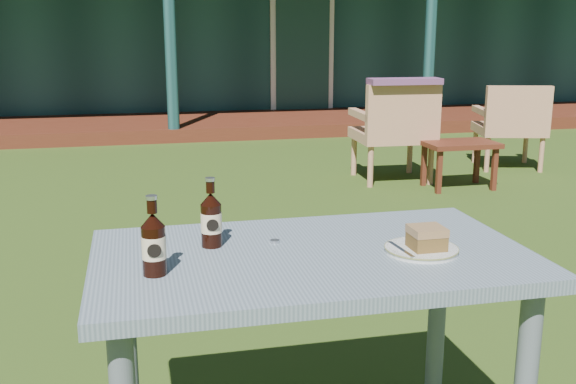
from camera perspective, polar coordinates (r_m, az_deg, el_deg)
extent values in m
plane|color=#334916|center=(3.59, -4.69, -7.98)|extent=(80.00, 80.00, 0.00)
cube|color=#183E3E|center=(12.82, -11.18, 13.28)|extent=(15.00, 6.00, 2.60)
cube|color=#512113|center=(9.01, -9.92, 5.50)|extent=(15.00, 1.80, 0.16)
cylinder|color=#183E3E|center=(8.12, -9.93, 12.75)|extent=(0.14, 0.14, 2.45)
cylinder|color=#183E3E|center=(8.92, 11.95, 12.72)|extent=(0.14, 0.14, 2.45)
cube|color=white|center=(10.10, 1.20, 11.80)|extent=(0.95, 0.06, 2.00)
cube|color=#193D38|center=(10.07, 1.24, 11.79)|extent=(0.80, 0.04, 1.85)
cube|color=slate|center=(1.88, 2.06, -5.67)|extent=(1.20, 0.70, 0.04)
cylinder|color=slate|center=(2.21, -13.43, -13.09)|extent=(0.06, 0.06, 0.68)
cylinder|color=slate|center=(2.42, 12.47, -10.63)|extent=(0.06, 0.06, 0.68)
cylinder|color=silver|center=(1.90, 11.22, -4.81)|extent=(0.20, 0.20, 0.01)
cylinder|color=olive|center=(1.90, 11.23, -4.67)|extent=(0.20, 0.20, 0.00)
cube|color=brown|center=(1.89, 11.65, -4.12)|extent=(0.09, 0.08, 0.04)
cube|color=olive|center=(1.88, 11.69, -3.22)|extent=(0.09, 0.09, 0.02)
cube|color=silver|center=(1.87, 9.53, -4.81)|extent=(0.02, 0.14, 0.00)
cylinder|color=black|center=(1.91, -6.50, -2.83)|extent=(0.06, 0.06, 0.12)
cone|color=black|center=(1.89, -6.57, -0.57)|extent=(0.06, 0.06, 0.03)
cylinder|color=black|center=(1.88, -6.59, 0.43)|extent=(0.02, 0.02, 0.03)
cylinder|color=silver|center=(1.88, -6.61, 1.07)|extent=(0.03, 0.03, 0.01)
cylinder|color=beige|center=(1.91, -6.51, -2.56)|extent=(0.06, 0.06, 0.06)
cylinder|color=black|center=(1.88, -6.41, -2.81)|extent=(0.03, 0.00, 0.03)
cylinder|color=black|center=(1.72, -11.27, -4.90)|extent=(0.06, 0.06, 0.13)
cone|color=black|center=(1.69, -11.40, -2.32)|extent=(0.06, 0.06, 0.03)
cylinder|color=black|center=(1.68, -11.45, -1.18)|extent=(0.03, 0.03, 0.03)
cylinder|color=silver|center=(1.68, -11.49, -0.45)|extent=(0.03, 0.03, 0.01)
cylinder|color=beige|center=(1.71, -11.29, -4.59)|extent=(0.06, 0.06, 0.06)
cylinder|color=black|center=(1.68, -11.25, -4.91)|extent=(0.03, 0.00, 0.03)
cylinder|color=silver|center=(1.95, -1.12, -4.20)|extent=(0.03, 0.03, 0.01)
cube|color=tan|center=(6.07, 8.80, 4.78)|extent=(0.67, 0.63, 0.09)
cube|color=tan|center=(5.79, 9.75, 6.89)|extent=(0.65, 0.11, 0.42)
cube|color=tan|center=(6.17, 11.33, 6.56)|extent=(0.09, 0.57, 0.06)
cube|color=tan|center=(5.98, 6.18, 6.53)|extent=(0.09, 0.57, 0.06)
cylinder|color=tan|center=(6.44, 10.27, 3.19)|extent=(0.05, 0.05, 0.36)
cylinder|color=tan|center=(6.26, 5.60, 3.06)|extent=(0.05, 0.05, 0.36)
cylinder|color=tan|center=(5.98, 11.99, 2.31)|extent=(0.05, 0.05, 0.36)
cylinder|color=tan|center=(5.79, 6.99, 2.15)|extent=(0.05, 0.05, 0.36)
cube|color=tan|center=(6.90, 18.18, 5.08)|extent=(0.72, 0.69, 0.08)
cube|color=tan|center=(6.64, 18.93, 6.80)|extent=(0.60, 0.22, 0.39)
cube|color=tan|center=(6.98, 20.36, 6.44)|extent=(0.19, 0.53, 0.06)
cube|color=tan|center=(6.83, 16.08, 6.61)|extent=(0.19, 0.53, 0.06)
cylinder|color=tan|center=(7.23, 19.46, 3.66)|extent=(0.05, 0.05, 0.33)
cylinder|color=tan|center=(7.09, 15.56, 3.75)|extent=(0.05, 0.05, 0.33)
cylinder|color=tan|center=(6.79, 20.66, 2.96)|extent=(0.05, 0.05, 0.33)
cylinder|color=tan|center=(6.64, 16.52, 3.05)|extent=(0.05, 0.05, 0.33)
cube|color=#6C3C65|center=(5.77, 9.85, 9.23)|extent=(0.62, 0.23, 0.05)
cube|color=#512113|center=(5.86, 14.36, 3.96)|extent=(0.60, 0.40, 0.04)
cube|color=#512113|center=(5.65, 12.67, 1.65)|extent=(0.04, 0.04, 0.36)
cube|color=#512113|center=(5.88, 17.07, 1.84)|extent=(0.04, 0.04, 0.36)
cube|color=#512113|center=(5.92, 11.43, 2.24)|extent=(0.04, 0.04, 0.36)
cube|color=#512113|center=(6.14, 15.69, 2.40)|extent=(0.04, 0.04, 0.36)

